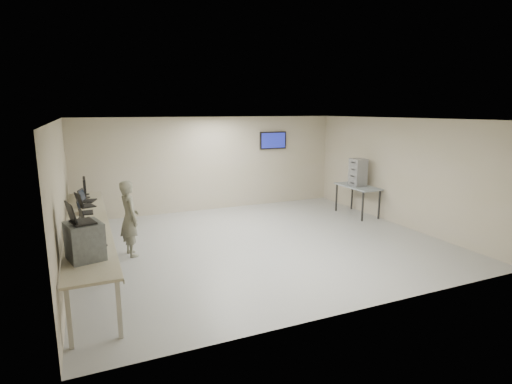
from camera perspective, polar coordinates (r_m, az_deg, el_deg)
name	(u,v)px	position (r m, az deg, el deg)	size (l,w,h in m)	color
room	(260,182)	(8.97, 0.56, 1.48)	(8.01, 7.01, 2.81)	#9D9C96
workbench	(88,226)	(8.30, -22.83, -4.44)	(0.76, 6.00, 0.90)	#BCB79B
equipment_box	(85,241)	(6.21, -23.29, -6.44)	(0.45, 0.51, 0.53)	slate
laptop_on_box	(78,218)	(6.12, -24.11, -3.39)	(0.41, 0.45, 0.31)	black
laptop_0	(89,241)	(6.83, -22.71, -6.45)	(0.43, 0.46, 0.30)	black
laptop_1	(86,231)	(7.42, -23.08, -5.10)	(0.37, 0.42, 0.30)	black
laptop_2	(86,219)	(8.25, -23.10, -3.52)	(0.35, 0.39, 0.27)	black
laptop_3	(83,210)	(8.96, -23.49, -2.38)	(0.31, 0.37, 0.29)	black
laptop_4	(83,203)	(9.59, -23.45, -1.46)	(0.44, 0.47, 0.31)	black
laptop_5	(86,198)	(10.10, -23.17, -0.84)	(0.42, 0.45, 0.30)	black
monitor_near	(85,186)	(10.48, -23.29, 0.77)	(0.22, 0.48, 0.48)	black
monitor_far	(84,184)	(10.88, -23.31, 1.01)	(0.20, 0.45, 0.44)	black
soldier	(130,218)	(8.66, -17.61, -3.61)	(0.58, 0.38, 1.59)	slate
side_table	(358,188)	(11.83, 14.32, 0.52)	(0.67, 1.43, 0.86)	gray
storage_bins	(358,172)	(11.74, 14.36, 2.74)	(0.37, 0.41, 0.78)	gray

